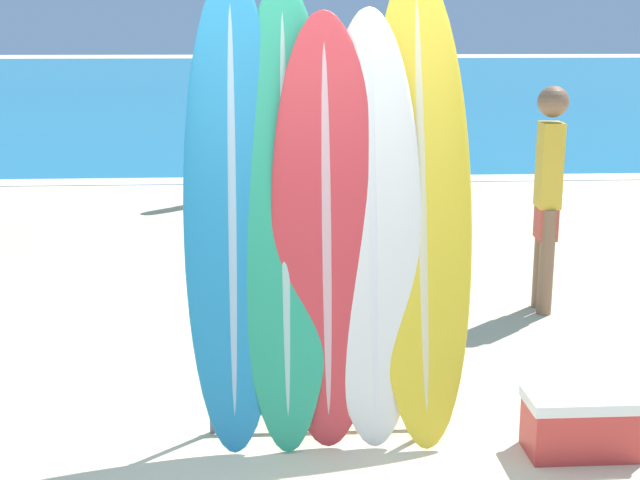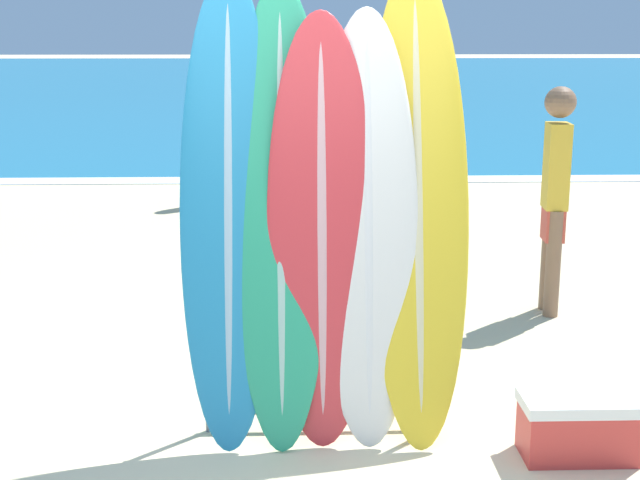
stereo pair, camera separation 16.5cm
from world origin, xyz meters
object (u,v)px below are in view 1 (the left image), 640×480
surfboard_slot_2 (326,229)px  surfboard_slot_4 (421,202)px  surfboard_slot_1 (285,212)px  cooler_box (582,423)px  person_far_left (548,191)px  surfboard_slot_0 (232,208)px  person_near_water (208,135)px  surfboard_rack (329,350)px  person_mid_beach (281,141)px  surfboard_slot_3 (372,226)px

surfboard_slot_2 → surfboard_slot_4: (0.53, 0.07, 0.13)m
surfboard_slot_1 → cooler_box: bearing=-15.8°
person_far_left → cooler_box: 2.67m
surfboard_slot_0 → person_near_water: (-0.57, 6.81, -0.38)m
surfboard_slot_2 → cooler_box: 1.72m
surfboard_slot_1 → cooler_box: (1.57, -0.44, -1.08)m
surfboard_slot_0 → surfboard_slot_4: bearing=0.6°
surfboard_rack → surfboard_slot_1: surfboard_slot_1 is taller
surfboard_slot_1 → person_mid_beach: (0.09, 6.19, -0.37)m
surfboard_slot_3 → person_mid_beach: size_ratio=1.45×
surfboard_slot_0 → surfboard_slot_4: 1.04m
person_mid_beach → surfboard_slot_4: bearing=41.4°
surfboard_slot_3 → person_mid_beach: surfboard_slot_3 is taller
surfboard_slot_4 → person_mid_beach: bearing=96.2°
surfboard_slot_0 → surfboard_slot_2: (0.51, -0.06, -0.11)m
surfboard_slot_0 → person_near_water: bearing=94.8°
surfboard_slot_1 → person_far_left: 2.95m
surfboard_slot_0 → cooler_box: 2.21m
surfboard_rack → person_mid_beach: bearing=91.4°
cooler_box → surfboard_slot_2: bearing=163.8°
surfboard_slot_2 → person_mid_beach: size_ratio=1.44×
surfboard_slot_3 → person_far_left: size_ratio=1.31×
surfboard_slot_1 → surfboard_slot_2: size_ratio=1.07×
surfboard_rack → person_near_water: 7.00m
surfboard_slot_0 → surfboard_rack: bearing=-9.2°
surfboard_slot_3 → person_far_left: (1.64, 2.08, -0.19)m
surfboard_rack → surfboard_slot_2: bearing=122.2°
surfboard_rack → surfboard_slot_1: size_ratio=0.54×
surfboard_slot_2 → surfboard_slot_4: surfboard_slot_4 is taller
surfboard_rack → person_near_water: size_ratio=0.82×
surfboard_rack → surfboard_slot_2: size_ratio=0.58×
surfboard_slot_2 → person_near_water: 6.96m
person_near_water → person_far_left: size_ratio=0.91×
surfboard_slot_2 → person_far_left: (1.89, 2.09, -0.18)m
person_near_water → person_far_left: (2.97, -4.79, 0.09)m
surfboard_slot_4 → person_near_water: (-1.60, 6.80, -0.40)m
surfboard_rack → surfboard_slot_4: bearing=10.4°
surfboard_rack → surfboard_slot_1: (-0.24, 0.07, 0.77)m
person_far_left → surfboard_rack: bearing=143.1°
surfboard_slot_3 → person_near_water: surfboard_slot_3 is taller
surfboard_slot_1 → surfboard_rack: bearing=-17.5°
surfboard_slot_1 → cooler_box: surfboard_slot_1 is taller
surfboard_slot_4 → cooler_box: 1.47m
person_far_left → surfboard_slot_4: bearing=150.7°
surfboard_slot_1 → surfboard_slot_2: surfboard_slot_1 is taller
person_far_left → surfboard_slot_3: bearing=146.5°
surfboard_slot_3 → surfboard_slot_2: bearing=-177.6°
surfboard_slot_1 → person_far_left: size_ratio=1.39×
person_mid_beach → cooler_box: bearing=47.8°
surfboard_slot_2 → surfboard_slot_1: bearing=166.8°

